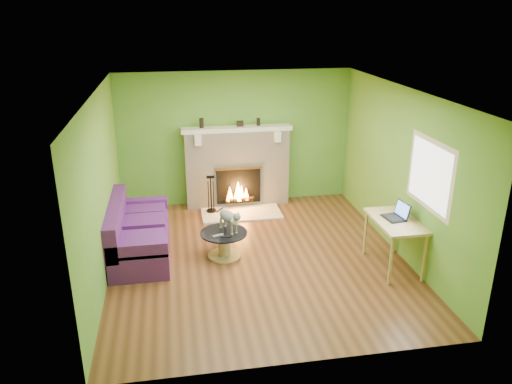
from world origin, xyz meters
TOP-DOWN VIEW (x-y plane):
  - floor at (0.00, 0.00)m, footprint 5.00×5.00m
  - ceiling at (0.00, 0.00)m, footprint 5.00×5.00m
  - wall_back at (0.00, 2.50)m, footprint 5.00×0.00m
  - wall_front at (0.00, -2.50)m, footprint 5.00×0.00m
  - wall_left at (-2.25, 0.00)m, footprint 0.00×5.00m
  - wall_right at (2.25, 0.00)m, footprint 0.00×5.00m
  - window_frame at (2.24, -0.90)m, footprint 0.00×1.20m
  - window_pane at (2.23, -0.90)m, footprint 0.00×1.06m
  - fireplace at (0.00, 2.32)m, footprint 2.10×0.46m
  - hearth at (0.00, 1.80)m, footprint 1.50×0.75m
  - mantel at (0.00, 2.30)m, footprint 2.10×0.28m
  - sofa at (-1.86, 0.49)m, footprint 0.88×1.92m
  - coffee_table at (-0.51, 0.15)m, footprint 0.74×0.74m
  - desk at (1.95, -0.63)m, footprint 0.61×1.05m
  - cat at (-0.43, 0.20)m, footprint 0.48×0.66m
  - remote_silver at (-0.61, 0.03)m, footprint 0.18×0.09m
  - remote_black at (-0.49, -0.03)m, footprint 0.16×0.06m
  - laptop at (1.93, -0.58)m, footprint 0.34×0.37m
  - fire_tools at (-0.55, 1.95)m, footprint 0.19×0.19m
  - mantel_vase_left at (-0.66, 2.33)m, footprint 0.08×0.08m
  - mantel_vase_right at (0.42, 2.33)m, footprint 0.07×0.07m
  - mantel_box at (0.07, 2.33)m, footprint 0.12×0.08m

SIDE VIEW (x-z plane):
  - floor at x=0.00m, z-range 0.00..0.00m
  - hearth at x=0.00m, z-range 0.00..0.03m
  - coffee_table at x=-0.51m, z-range 0.03..0.45m
  - sofa at x=-1.86m, z-range -0.10..0.76m
  - fire_tools at x=-0.55m, z-range 0.03..0.75m
  - remote_black at x=-0.49m, z-range 0.42..0.43m
  - remote_silver at x=-0.61m, z-range 0.42..0.43m
  - cat at x=-0.43m, z-range 0.42..0.81m
  - desk at x=1.95m, z-range 0.30..1.08m
  - fireplace at x=0.00m, z-range -0.02..1.56m
  - laptop at x=1.93m, z-range 0.78..1.03m
  - wall_back at x=0.00m, z-range -1.20..3.80m
  - wall_front at x=0.00m, z-range -1.20..3.80m
  - wall_left at x=-2.25m, z-range -1.20..3.80m
  - wall_right at x=2.25m, z-range -1.20..3.80m
  - mantel at x=0.00m, z-range 1.50..1.58m
  - window_frame at x=2.24m, z-range 0.95..2.15m
  - window_pane at x=2.23m, z-range 1.02..2.08m
  - mantel_box at x=0.07m, z-range 1.58..1.68m
  - mantel_vase_right at x=0.42m, z-range 1.58..1.72m
  - mantel_vase_left at x=-0.66m, z-range 1.58..1.76m
  - ceiling at x=0.00m, z-range 2.60..2.60m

